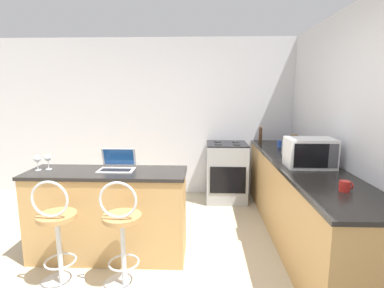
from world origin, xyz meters
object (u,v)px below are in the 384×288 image
(storage_jar, at_px, (294,142))
(wine_glass_short, at_px, (37,159))
(microwave, at_px, (310,153))
(laptop, at_px, (117,164))
(pepper_mill, at_px, (260,135))
(toaster, at_px, (291,149))
(bar_stool_near, at_px, (57,237))
(stove_range, at_px, (226,172))
(mug_red, at_px, (345,186))
(bar_stool_far, at_px, (122,238))
(wine_glass_tall, at_px, (48,159))
(mug_blue, at_px, (280,144))

(storage_jar, xyz_separation_m, wine_glass_short, (-2.98, -1.25, 0.01))
(microwave, xyz_separation_m, wine_glass_short, (-2.85, -0.25, -0.04))
(laptop, distance_m, pepper_mill, 2.51)
(toaster, xyz_separation_m, wine_glass_short, (-2.81, -0.80, 0.02))
(bar_stool_near, relative_size, stove_range, 1.07)
(wine_glass_short, relative_size, mug_red, 1.54)
(bar_stool_far, bearing_deg, wine_glass_tall, 147.90)
(pepper_mill, bearing_deg, toaster, -79.03)
(laptop, bearing_deg, pepper_mill, 44.15)
(laptop, bearing_deg, bar_stool_far, -72.16)
(storage_jar, bearing_deg, stove_range, 152.30)
(bar_stool_far, xyz_separation_m, laptop, (-0.19, 0.60, 0.51))
(bar_stool_near, relative_size, pepper_mill, 3.89)
(bar_stool_far, relative_size, mug_red, 9.70)
(microwave, distance_m, wine_glass_tall, 2.77)
(bar_stool_far, height_order, pepper_mill, pepper_mill)
(stove_range, height_order, mug_red, mug_red)
(mug_red, height_order, mug_blue, mug_blue)
(storage_jar, distance_m, mug_red, 1.81)
(pepper_mill, xyz_separation_m, mug_blue, (0.22, -0.38, -0.07))
(microwave, bearing_deg, bar_stool_far, -157.06)
(bar_stool_far, distance_m, wine_glass_short, 1.27)
(microwave, xyz_separation_m, mug_red, (0.01, -0.80, -0.11))
(stove_range, relative_size, mug_blue, 9.54)
(stove_range, relative_size, pepper_mill, 3.62)
(bar_stool_far, height_order, wine_glass_tall, wine_glass_tall)
(bar_stool_far, bearing_deg, pepper_mill, 55.55)
(toaster, height_order, storage_jar, storage_jar)
(bar_stool_near, relative_size, toaster, 4.02)
(pepper_mill, bearing_deg, storage_jar, -57.09)
(pepper_mill, bearing_deg, stove_range, -170.61)
(mug_blue, bearing_deg, laptop, -145.92)
(bar_stool_near, distance_m, mug_blue, 3.15)
(wine_glass_tall, xyz_separation_m, mug_red, (2.77, -0.59, -0.07))
(microwave, distance_m, stove_range, 1.78)
(wine_glass_short, bearing_deg, mug_red, -10.98)
(wine_glass_short, relative_size, mug_blue, 1.62)
(bar_stool_far, bearing_deg, mug_blue, 47.06)
(wine_glass_short, bearing_deg, laptop, 4.49)
(storage_jar, bearing_deg, mug_red, -93.74)
(bar_stool_near, bearing_deg, microwave, 17.87)
(wine_glass_tall, bearing_deg, microwave, 4.32)
(pepper_mill, xyz_separation_m, wine_glass_short, (-2.62, -1.81, -0.01))
(laptop, height_order, storage_jar, laptop)
(microwave, bearing_deg, toaster, 93.81)
(microwave, relative_size, wine_glass_tall, 3.14)
(wine_glass_short, distance_m, mug_blue, 3.18)
(microwave, xyz_separation_m, toaster, (-0.04, 0.56, -0.06))
(laptop, xyz_separation_m, storage_jar, (2.17, 1.19, 0.05))
(bar_stool_far, distance_m, mug_blue, 2.73)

